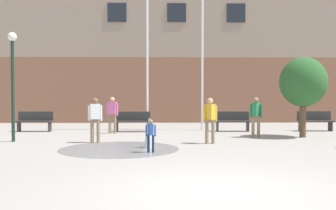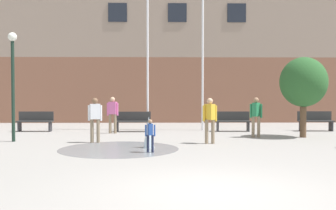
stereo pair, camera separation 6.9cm
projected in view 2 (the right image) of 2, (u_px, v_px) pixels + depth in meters
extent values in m
plane|color=gray|center=(214.00, 191.00, 7.05)|extent=(100.00, 100.00, 0.00)
cube|color=brown|center=(175.00, 90.00, 26.20)|extent=(36.00, 6.00, 3.88)
cube|color=gray|center=(175.00, 26.00, 26.07)|extent=(36.00, 6.00, 4.74)
cube|color=#1E232D|center=(118.00, 12.00, 22.98)|extent=(1.10, 0.06, 1.10)
cube|color=#1E232D|center=(177.00, 13.00, 23.04)|extent=(1.10, 0.06, 1.10)
cube|color=#1E232D|center=(237.00, 13.00, 23.10)|extent=(1.10, 0.06, 1.10)
cylinder|color=gray|center=(119.00, 149.00, 12.37)|extent=(3.78, 3.78, 0.01)
cone|color=silver|center=(149.00, 132.00, 12.61)|extent=(0.36, 0.36, 1.01)
cube|color=#28282D|center=(20.00, 127.00, 17.94)|extent=(0.06, 0.40, 0.44)
cube|color=#28282D|center=(50.00, 127.00, 17.97)|extent=(0.06, 0.40, 0.44)
cube|color=#2D2D2D|center=(35.00, 121.00, 17.95)|extent=(1.60, 0.44, 0.05)
cube|color=#2D2D2D|center=(36.00, 116.00, 18.14)|extent=(1.60, 0.04, 0.42)
cube|color=#28282D|center=(118.00, 127.00, 17.83)|extent=(0.06, 0.40, 0.44)
cube|color=#28282D|center=(148.00, 127.00, 17.85)|extent=(0.06, 0.40, 0.44)
cube|color=#2D2D2D|center=(133.00, 122.00, 17.83)|extent=(1.60, 0.44, 0.05)
cube|color=#2D2D2D|center=(133.00, 116.00, 18.03)|extent=(1.60, 0.04, 0.42)
cube|color=#28282D|center=(218.00, 127.00, 17.98)|extent=(0.06, 0.40, 0.44)
cube|color=#28282D|center=(248.00, 127.00, 18.01)|extent=(0.06, 0.40, 0.44)
cube|color=#2D2D2D|center=(233.00, 121.00, 17.99)|extent=(1.60, 0.44, 0.05)
cube|color=#2D2D2D|center=(232.00, 116.00, 18.18)|extent=(1.60, 0.04, 0.42)
cube|color=#28282D|center=(301.00, 126.00, 18.15)|extent=(0.06, 0.40, 0.44)
cube|color=#28282D|center=(331.00, 126.00, 18.17)|extent=(0.06, 0.40, 0.44)
cube|color=#2D2D2D|center=(316.00, 121.00, 18.15)|extent=(1.60, 0.44, 0.05)
cube|color=#2D2D2D|center=(314.00, 116.00, 18.34)|extent=(1.60, 0.04, 0.42)
cylinder|color=#89755B|center=(110.00, 124.00, 17.12)|extent=(0.12, 0.12, 0.84)
cylinder|color=#89755B|center=(115.00, 124.00, 17.13)|extent=(0.12, 0.12, 0.84)
cube|color=pink|center=(113.00, 108.00, 17.10)|extent=(0.37, 0.26, 0.54)
sphere|color=tan|center=(113.00, 99.00, 17.09)|extent=(0.21, 0.21, 0.21)
cylinder|color=pink|center=(108.00, 109.00, 17.10)|extent=(0.08, 0.08, 0.55)
cylinder|color=pink|center=(117.00, 109.00, 17.11)|extent=(0.08, 0.08, 0.55)
cylinder|color=#89755B|center=(253.00, 127.00, 15.54)|extent=(0.12, 0.12, 0.84)
cylinder|color=#89755B|center=(259.00, 127.00, 15.54)|extent=(0.12, 0.12, 0.84)
cube|color=#237547|center=(256.00, 110.00, 15.52)|extent=(0.37, 0.39, 0.54)
sphere|color=#997051|center=(256.00, 100.00, 15.51)|extent=(0.21, 0.21, 0.21)
cylinder|color=#237547|center=(251.00, 111.00, 15.52)|extent=(0.08, 0.08, 0.55)
cylinder|color=#237547|center=(261.00, 111.00, 15.52)|extent=(0.08, 0.08, 0.55)
cylinder|color=#89755B|center=(207.00, 132.00, 13.64)|extent=(0.12, 0.12, 0.84)
cylinder|color=#89755B|center=(213.00, 132.00, 13.64)|extent=(0.12, 0.12, 0.84)
cube|color=gold|center=(210.00, 112.00, 13.62)|extent=(0.37, 0.39, 0.54)
sphere|color=tan|center=(210.00, 101.00, 13.61)|extent=(0.21, 0.21, 0.21)
cylinder|color=gold|center=(204.00, 113.00, 13.62)|extent=(0.08, 0.08, 0.55)
cylinder|color=gold|center=(216.00, 113.00, 13.62)|extent=(0.08, 0.08, 0.55)
cylinder|color=#89755B|center=(92.00, 131.00, 13.90)|extent=(0.12, 0.12, 0.84)
cylinder|color=#89755B|center=(98.00, 131.00, 13.90)|extent=(0.12, 0.12, 0.84)
cube|color=white|center=(95.00, 111.00, 13.88)|extent=(0.39, 0.30, 0.54)
sphere|color=brown|center=(95.00, 101.00, 13.87)|extent=(0.21, 0.21, 0.21)
cylinder|color=white|center=(89.00, 113.00, 13.88)|extent=(0.08, 0.08, 0.55)
cylinder|color=white|center=(101.00, 113.00, 13.88)|extent=(0.08, 0.08, 0.55)
cylinder|color=#1E233D|center=(148.00, 144.00, 11.60)|extent=(0.07, 0.07, 0.52)
cylinder|color=#1E233D|center=(153.00, 144.00, 11.60)|extent=(0.07, 0.07, 0.52)
cube|color=#284C9E|center=(150.00, 129.00, 11.59)|extent=(0.17, 0.23, 0.33)
sphere|color=#997051|center=(150.00, 122.00, 11.58)|extent=(0.13, 0.13, 0.13)
cylinder|color=#284C9E|center=(146.00, 131.00, 11.59)|extent=(0.05, 0.05, 0.34)
cylinder|color=#284C9E|center=(155.00, 131.00, 11.59)|extent=(0.05, 0.05, 0.34)
cylinder|color=silver|center=(148.00, 44.00, 18.44)|extent=(0.10, 0.10, 8.18)
cylinder|color=silver|center=(203.00, 51.00, 18.49)|extent=(0.10, 0.10, 7.51)
cylinder|color=#192D23|center=(13.00, 92.00, 14.18)|extent=(0.12, 0.12, 3.63)
sphere|color=white|center=(12.00, 37.00, 14.12)|extent=(0.32, 0.32, 0.32)
cylinder|color=brown|center=(303.00, 122.00, 15.59)|extent=(0.25, 0.25, 1.22)
ellipsoid|color=#285628|center=(303.00, 82.00, 15.54)|extent=(1.85, 1.85, 1.97)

